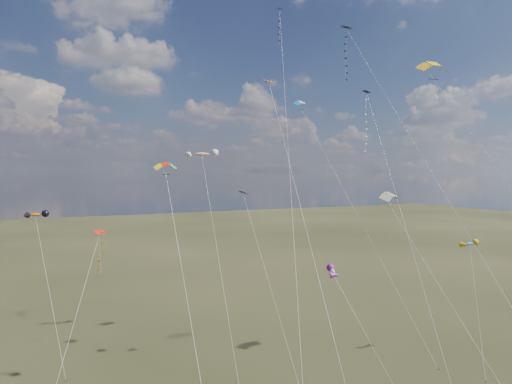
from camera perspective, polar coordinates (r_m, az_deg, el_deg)
name	(u,v)px	position (r m, az deg, el deg)	size (l,w,h in m)	color
diamond_black_high	(357,71)	(50.92, 12.56, 14.56)	(2.54, 28.08, 36.90)	black
diamond_navy_tall	(281,50)	(58.50, 3.16, 17.35)	(13.49, 29.16, 42.15)	#091844
diamond_black_mid	(257,240)	(48.29, 0.12, -6.06)	(2.22, 10.34, 18.91)	black
diamond_red_low	(97,259)	(45.28, -19.21, -7.97)	(6.39, 9.29, 15.54)	red
diamond_navy_right	(370,134)	(49.23, 14.05, 7.01)	(5.57, 19.27, 29.61)	#081C4D
diamond_orange_center	(294,180)	(36.88, 4.75, 1.56)	(2.36, 18.89, 29.46)	#C9690C
parafoil_yellow	(435,65)	(40.48, 21.43, 14.53)	(10.75, 17.16, 30.35)	gold
parafoil_blue_white	(302,104)	(58.52, 5.82, 10.87)	(9.09, 15.87, 30.25)	blue
parafoil_striped	(391,195)	(53.79, 16.48, -0.32)	(3.36, 17.63, 19.20)	gold
parafoil_tricolor	(166,167)	(38.78, -11.16, 3.13)	(1.92, 15.27, 22.12)	yellow
novelty_orange_black	(35,215)	(58.07, -25.85, -2.65)	(3.98, 10.27, 16.57)	orange
novelty_white_purple	(333,272)	(40.11, 9.62, -9.82)	(4.43, 9.03, 12.91)	white
novelty_redwhite_stripe	(202,155)	(59.38, -6.76, 4.67)	(4.44, 19.41, 23.87)	#E7431D
novelty_blue_yellow	(470,244)	(58.02, 25.19, -5.92)	(5.67, 6.51, 13.21)	blue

